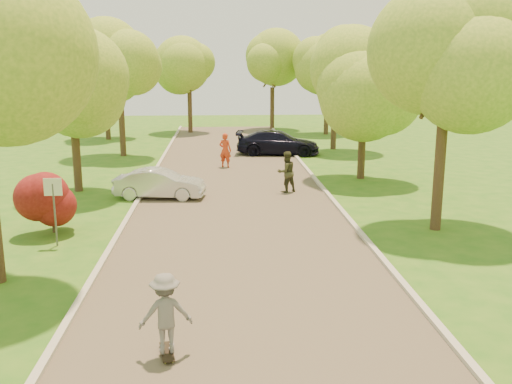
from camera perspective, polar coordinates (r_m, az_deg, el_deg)
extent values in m
plane|color=#296417|center=(14.70, -0.93, -9.77)|extent=(100.00, 100.00, 0.00)
cube|color=#4C4438|center=(22.29, -1.95, -1.87)|extent=(8.00, 60.00, 0.01)
cube|color=#B2AD9E|center=(22.53, -12.31, -1.86)|extent=(0.18, 60.00, 0.12)
cube|color=#B2AD9E|center=(22.76, 8.30, -1.54)|extent=(0.18, 60.00, 0.12)
cylinder|color=#59595E|center=(18.88, -19.46, -2.19)|extent=(0.06, 0.06, 2.00)
cube|color=white|center=(18.68, -19.66, 0.48)|extent=(0.55, 0.04, 0.55)
cylinder|color=#382619|center=(20.57, -19.57, -2.88)|extent=(0.12, 0.12, 0.70)
sphere|color=#590F0F|center=(20.39, -19.72, -0.84)|extent=(1.70, 1.70, 1.70)
sphere|color=#5D8D26|center=(15.45, -23.79, 11.85)|extent=(3.45, 3.45, 3.45)
cylinder|color=#382619|center=(26.65, -17.51, 3.41)|extent=(0.36, 0.36, 3.15)
sphere|color=#5D8D26|center=(26.36, -17.93, 9.50)|extent=(4.20, 4.20, 4.20)
sphere|color=#5D8D26|center=(26.20, -16.66, 10.95)|extent=(3.15, 3.15, 3.15)
cylinder|color=#382619|center=(36.25, -13.26, 6.54)|extent=(0.36, 0.36, 3.83)
sphere|color=#5D8D26|center=(36.06, -13.53, 11.84)|extent=(4.80, 4.80, 4.80)
sphere|color=#5D8D26|center=(35.94, -12.43, 13.04)|extent=(3.60, 3.60, 3.60)
cylinder|color=#382619|center=(20.34, 17.82, 1.61)|extent=(0.36, 0.36, 3.83)
sphere|color=#5D8D26|center=(20.00, 18.50, 11.24)|extent=(5.00, 5.00, 5.00)
sphere|color=#5D8D26|center=(20.30, 20.66, 13.22)|extent=(3.75, 3.75, 3.75)
cylinder|color=#382619|center=(28.72, 10.54, 4.66)|extent=(0.36, 0.36, 3.38)
sphere|color=#5D8D26|center=(28.46, 10.79, 10.66)|extent=(4.40, 4.40, 4.40)
sphere|color=#5D8D26|center=(28.62, 12.15, 11.93)|extent=(3.30, 3.30, 3.30)
cylinder|color=#382619|center=(38.50, 7.80, 7.27)|extent=(0.36, 0.36, 4.05)
sphere|color=#5D8D26|center=(38.33, 7.96, 12.62)|extent=(5.20, 5.20, 5.20)
sphere|color=#5D8D26|center=(38.50, 9.17, 13.74)|extent=(3.90, 3.90, 3.90)
cylinder|color=#382619|center=(44.52, -14.67, 7.42)|extent=(0.36, 0.36, 3.60)
sphere|color=#5D8D26|center=(44.36, -14.91, 11.66)|extent=(5.00, 5.00, 5.00)
sphere|color=#5D8D26|center=(44.22, -13.99, 12.68)|extent=(3.75, 3.75, 3.75)
cylinder|color=#382619|center=(46.52, 7.05, 8.09)|extent=(0.36, 0.36, 3.83)
sphere|color=#5D8D26|center=(46.38, 7.17, 12.29)|extent=(5.00, 5.00, 5.00)
sphere|color=#5D8D26|center=(46.52, 8.13, 13.19)|extent=(3.75, 3.75, 3.75)
cylinder|color=#382619|center=(47.78, -6.61, 7.95)|extent=(0.36, 0.36, 3.38)
sphere|color=#5D8D26|center=(47.62, -6.71, 11.70)|extent=(4.80, 4.80, 4.80)
sphere|color=#5D8D26|center=(47.59, -5.85, 12.59)|extent=(3.60, 3.60, 3.60)
cylinder|color=#382619|center=(49.93, 1.63, 8.36)|extent=(0.36, 0.36, 3.60)
sphere|color=#5D8D26|center=(49.78, 1.65, 12.15)|extent=(5.00, 5.00, 5.00)
sphere|color=#5D8D26|center=(49.85, 2.54, 13.01)|extent=(3.75, 3.75, 3.75)
imported|color=silver|center=(24.56, -9.61, 0.83)|extent=(3.95, 1.82, 1.26)
imported|color=black|center=(35.90, 2.20, 4.95)|extent=(5.42, 2.77, 1.51)
cube|color=black|center=(11.76, -8.89, -15.49)|extent=(0.38, 0.86, 0.02)
cylinder|color=#BFCC4C|center=(12.05, -8.67, -15.05)|extent=(0.04, 0.07, 0.06)
cylinder|color=#BFCC4C|center=(12.04, -9.39, -15.10)|extent=(0.04, 0.07, 0.06)
cylinder|color=#BFCC4C|center=(11.54, -8.34, -16.39)|extent=(0.04, 0.07, 0.06)
cylinder|color=#BFCC4C|center=(11.52, -9.10, -16.45)|extent=(0.04, 0.07, 0.06)
imported|color=slate|center=(11.40, -9.03, -11.87)|extent=(1.14, 0.79, 1.61)
imported|color=#BB381C|center=(31.45, -3.10, 4.19)|extent=(0.82, 0.69, 1.90)
imported|color=#333520|center=(25.31, 3.04, 2.02)|extent=(1.11, 1.01, 1.84)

